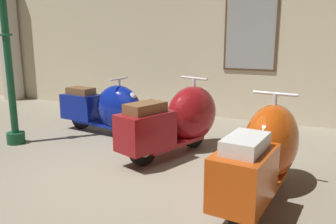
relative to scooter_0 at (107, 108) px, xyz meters
The scene contains 6 objects.
ground_plane 2.09m from the scooter_0, 54.83° to the right, with size 60.00×60.00×0.00m, color gray.
showroom_back_wall 2.64m from the scooter_0, 65.12° to the left, with size 18.00×0.63×3.32m.
scooter_0 is the anchor object (origin of this frame).
scooter_1 1.58m from the scooter_0, 14.20° to the right, with size 1.08×1.87×1.10m.
scooter_2 3.20m from the scooter_0, 24.70° to the right, with size 0.69×1.84×1.10m.
lamppost 2.13m from the scooter_0, 134.02° to the right, with size 0.33×0.33×3.29m.
Camera 1 is at (2.25, -3.26, 1.70)m, focal length 36.94 mm.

